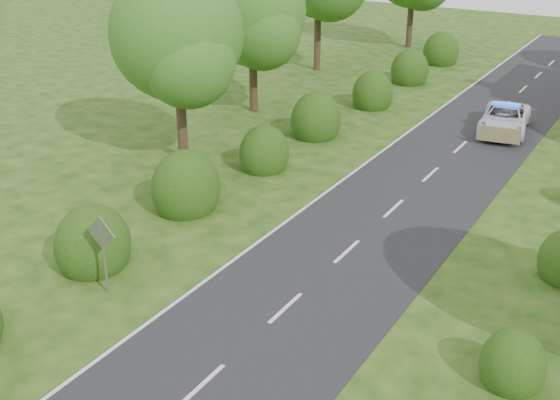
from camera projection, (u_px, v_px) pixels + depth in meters
The scene contains 8 objects.
ground at pixel (202, 386), 17.09m from camera, with size 120.00×120.00×0.00m, color #1B420E.
road at pixel (422, 183), 28.81m from camera, with size 6.00×70.00×0.02m, color black.
road_markings at pixel (365, 191), 27.94m from camera, with size 4.96×70.00×0.01m.
hedgerow_left at pixel (245, 161), 28.99m from camera, with size 2.75×50.41×3.00m.
tree_left_a at pixel (179, 41), 28.78m from camera, with size 5.74×5.60×8.38m.
tree_left_b at pixel (255, 17), 35.86m from camera, with size 5.74×5.60×8.07m.
road_sign at pixel (103, 244), 20.33m from camera, with size 1.06×0.08×2.53m.
police_van at pixel (505, 119), 34.55m from camera, with size 2.88×5.08×1.47m.
Camera 1 is at (8.73, -10.79, 11.11)m, focal length 45.00 mm.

